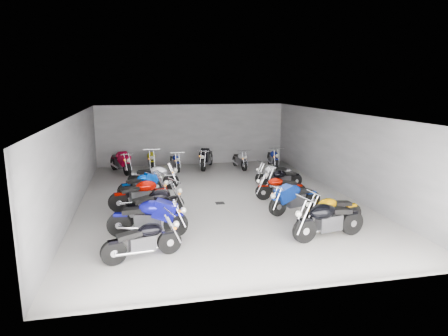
{
  "coord_description": "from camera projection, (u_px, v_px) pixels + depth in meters",
  "views": [
    {
      "loc": [
        -2.77,
        -14.2,
        4.27
      ],
      "look_at": [
        0.46,
        0.93,
        1.0
      ],
      "focal_mm": 32.0,
      "sensor_mm": 36.0,
      "label": 1
    }
  ],
  "objects": [
    {
      "name": "wall_left",
      "position": [
        74.0,
        163.0,
        13.69
      ],
      "size": [
        0.1,
        14.0,
        3.2
      ],
      "primitive_type": "cube",
      "color": "gray",
      "rests_on": "ground"
    },
    {
      "name": "motorcycle_right_b",
      "position": [
        332.0,
        210.0,
        12.19
      ],
      "size": [
        2.01,
        0.48,
        0.88
      ],
      "rotation": [
        0.0,
        0.0,
        1.7
      ],
      "color": "black",
      "rests_on": "ground"
    },
    {
      "name": "wall_back",
      "position": [
        192.0,
        135.0,
        21.41
      ],
      "size": [
        10.0,
        0.1,
        3.2
      ],
      "primitive_type": "cube",
      "color": "gray",
      "rests_on": "ground"
    },
    {
      "name": "motorcycle_left_b",
      "position": [
        149.0,
        218.0,
        11.29
      ],
      "size": [
        2.29,
        0.62,
        1.01
      ],
      "rotation": [
        0.0,
        0.0,
        -1.75
      ],
      "color": "black",
      "rests_on": "ground"
    },
    {
      "name": "drain_grate",
      "position": [
        220.0,
        203.0,
        14.56
      ],
      "size": [
        0.32,
        0.32,
        0.01
      ],
      "primitive_type": "cube",
      "color": "black",
      "rests_on": "ground"
    },
    {
      "name": "motorcycle_left_e",
      "position": [
        142.0,
        184.0,
        15.47
      ],
      "size": [
        1.79,
        0.78,
        0.82
      ],
      "rotation": [
        0.0,
        0.0,
        -1.21
      ],
      "color": "black",
      "rests_on": "ground"
    },
    {
      "name": "motorcycle_right_e",
      "position": [
        283.0,
        179.0,
        16.25
      ],
      "size": [
        1.89,
        0.82,
        0.87
      ],
      "rotation": [
        0.0,
        0.0,
        1.93
      ],
      "color": "black",
      "rests_on": "ground"
    },
    {
      "name": "motorcycle_back_e",
      "position": [
        240.0,
        160.0,
        20.45
      ],
      "size": [
        0.43,
        1.89,
        0.83
      ],
      "rotation": [
        0.0,
        0.0,
        3.25
      ],
      "color": "black",
      "rests_on": "ground"
    },
    {
      "name": "motorcycle_back_a",
      "position": [
        121.0,
        162.0,
        19.42
      ],
      "size": [
        1.08,
        2.16,
        1.01
      ],
      "rotation": [
        0.0,
        0.0,
        3.57
      ],
      "color": "black",
      "rests_on": "ground"
    },
    {
      "name": "motorcycle_left_d",
      "position": [
        141.0,
        194.0,
        13.83
      ],
      "size": [
        2.14,
        0.76,
        0.97
      ],
      "rotation": [
        0.0,
        0.0,
        -1.28
      ],
      "color": "black",
      "rests_on": "ground"
    },
    {
      "name": "ground",
      "position": [
        217.0,
        199.0,
        15.04
      ],
      "size": [
        14.0,
        14.0,
        0.0
      ],
      "primitive_type": "plane",
      "color": "#9A9792",
      "rests_on": "ground"
    },
    {
      "name": "motorcycle_right_a",
      "position": [
        328.0,
        220.0,
        11.12
      ],
      "size": [
        2.3,
        0.63,
        1.02
      ],
      "rotation": [
        0.0,
        0.0,
        1.76
      ],
      "color": "black",
      "rests_on": "ground"
    },
    {
      "name": "motorcycle_left_c",
      "position": [
        154.0,
        204.0,
        12.71
      ],
      "size": [
        2.06,
        0.98,
        0.96
      ],
      "rotation": [
        0.0,
        0.0,
        -1.17
      ],
      "color": "black",
      "rests_on": "ground"
    },
    {
      "name": "motorcycle_right_c",
      "position": [
        295.0,
        198.0,
        13.4
      ],
      "size": [
        2.06,
        0.81,
        0.93
      ],
      "rotation": [
        0.0,
        0.0,
        1.89
      ],
      "color": "black",
      "rests_on": "ground"
    },
    {
      "name": "wall_right",
      "position": [
        341.0,
        153.0,
        15.72
      ],
      "size": [
        0.1,
        14.0,
        3.2
      ],
      "primitive_type": "cube",
      "color": "gray",
      "rests_on": "ground"
    },
    {
      "name": "motorcycle_left_f",
      "position": [
        154.0,
        177.0,
        16.45
      ],
      "size": [
        2.1,
        0.78,
        0.95
      ],
      "rotation": [
        0.0,
        0.0,
        -1.88
      ],
      "color": "black",
      "rests_on": "ground"
    },
    {
      "name": "ceiling",
      "position": [
        217.0,
        114.0,
        14.37
      ],
      "size": [
        10.0,
        14.0,
        0.04
      ],
      "primitive_type": "cube",
      "color": "black",
      "rests_on": "wall_back"
    },
    {
      "name": "motorcycle_back_f",
      "position": [
        273.0,
        158.0,
        20.82
      ],
      "size": [
        0.45,
        2.01,
        0.89
      ],
      "rotation": [
        0.0,
        0.0,
        3.04
      ],
      "color": "black",
      "rests_on": "ground"
    },
    {
      "name": "motorcycle_left_a",
      "position": [
        143.0,
        240.0,
        9.84
      ],
      "size": [
        2.0,
        0.69,
        0.9
      ],
      "rotation": [
        0.0,
        0.0,
        -1.29
      ],
      "color": "black",
      "rests_on": "ground"
    },
    {
      "name": "motorcycle_right_f",
      "position": [
        274.0,
        173.0,
        17.38
      ],
      "size": [
        1.84,
        0.51,
        0.81
      ],
      "rotation": [
        0.0,
        0.0,
        1.76
      ],
      "color": "black",
      "rests_on": "ground"
    },
    {
      "name": "motorcycle_back_c",
      "position": [
        175.0,
        161.0,
        20.06
      ],
      "size": [
        0.42,
        1.85,
        0.81
      ],
      "rotation": [
        0.0,
        0.0,
        3.25
      ],
      "color": "black",
      "rests_on": "ground"
    },
    {
      "name": "motorcycle_back_b",
      "position": [
        151.0,
        160.0,
        20.06
      ],
      "size": [
        0.42,
        2.16,
        0.95
      ],
      "rotation": [
        0.0,
        0.0,
        3.16
      ],
      "color": "black",
      "rests_on": "ground"
    },
    {
      "name": "motorcycle_back_d",
      "position": [
        207.0,
        158.0,
        20.48
      ],
      "size": [
        0.99,
        2.17,
        1.0
      ],
      "rotation": [
        0.0,
        0.0,
        2.76
      ],
      "color": "black",
      "rests_on": "ground"
    },
    {
      "name": "motorcycle_right_d",
      "position": [
        280.0,
        188.0,
        14.92
      ],
      "size": [
        1.93,
        0.5,
        0.85
      ],
      "rotation": [
        0.0,
        0.0,
        1.4
      ],
      "color": "black",
      "rests_on": "ground"
    }
  ]
}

